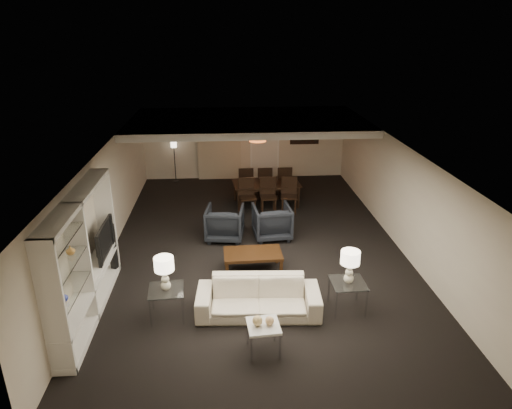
{
  "coord_description": "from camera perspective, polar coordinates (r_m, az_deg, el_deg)",
  "views": [
    {
      "loc": [
        -0.73,
        -10.13,
        5.11
      ],
      "look_at": [
        0.0,
        0.0,
        1.1
      ],
      "focal_mm": 32.0,
      "sensor_mm": 36.0,
      "label": 1
    }
  ],
  "objects": [
    {
      "name": "floor",
      "position": [
        11.37,
        0.0,
        -5.16
      ],
      "size": [
        11.0,
        11.0,
        0.0
      ],
      "primitive_type": "plane",
      "color": "black",
      "rests_on": "ground"
    },
    {
      "name": "vase_blue",
      "position": [
        7.88,
        -23.0,
        -10.6
      ],
      "size": [
        0.15,
        0.15,
        0.16
      ],
      "primitive_type": "imported",
      "color": "#2532A2",
      "rests_on": "media_unit"
    },
    {
      "name": "chair_nr",
      "position": [
        13.2,
        4.15,
        1.11
      ],
      "size": [
        0.54,
        0.54,
        1.03
      ],
      "primitive_type": null,
      "rotation": [
        0.0,
        0.0,
        -0.13
      ],
      "color": "black",
      "rests_on": "floor"
    },
    {
      "name": "chair_nl",
      "position": [
        13.09,
        -1.05,
        0.98
      ],
      "size": [
        0.52,
        0.52,
        1.03
      ],
      "primitive_type": null,
      "rotation": [
        0.0,
        0.0,
        0.1
      ],
      "color": "black",
      "rests_on": "floor"
    },
    {
      "name": "floor_speaker",
      "position": [
        10.41,
        -17.49,
        -5.32
      ],
      "size": [
        0.16,
        0.16,
        1.17
      ],
      "primitive_type": "cube",
      "rotation": [
        0.0,
        0.0,
        -0.35
      ],
      "color": "black",
      "rests_on": "floor"
    },
    {
      "name": "pendant_light",
      "position": [
        14.04,
        0.2,
        8.4
      ],
      "size": [
        0.52,
        0.52,
        0.24
      ],
      "primitive_type": "cylinder",
      "color": "#D8591E",
      "rests_on": "ceiling_soffit"
    },
    {
      "name": "sofa",
      "position": [
        8.74,
        0.29,
        -11.55
      ],
      "size": [
        2.36,
        1.04,
        0.67
      ],
      "primitive_type": "imported",
      "rotation": [
        0.0,
        0.0,
        -0.06
      ],
      "color": "beige",
      "rests_on": "floor"
    },
    {
      "name": "chair_fm",
      "position": [
        14.35,
        1.06,
        2.86
      ],
      "size": [
        0.48,
        0.48,
        1.03
      ],
      "primitive_type": null,
      "rotation": [
        0.0,
        0.0,
        3.14
      ],
      "color": "black",
      "rests_on": "floor"
    },
    {
      "name": "marble_table",
      "position": [
        7.89,
        0.93,
        -16.34
      ],
      "size": [
        0.57,
        0.57,
        0.53
      ],
      "primitive_type": null,
      "rotation": [
        0.0,
        0.0,
        0.08
      ],
      "color": "silver",
      "rests_on": "floor"
    },
    {
      "name": "table_lamp_right",
      "position": [
        8.72,
        11.62,
        -7.67
      ],
      "size": [
        0.39,
        0.39,
        0.66
      ],
      "primitive_type": null,
      "rotation": [
        0.0,
        0.0,
        -0.08
      ],
      "color": "#EDE5C8",
      "rests_on": "side_table_right"
    },
    {
      "name": "gold_gourd_a",
      "position": [
        7.67,
        0.18,
        -14.32
      ],
      "size": [
        0.17,
        0.17,
        0.17
      ],
      "primitive_type": "sphere",
      "color": "#DFBD76",
      "rests_on": "marble_table"
    },
    {
      "name": "gold_gourd_b",
      "position": [
        7.69,
        1.71,
        -14.32
      ],
      "size": [
        0.15,
        0.15,
        0.15
      ],
      "primitive_type": "sphere",
      "color": "#EBB97C",
      "rests_on": "marble_table"
    },
    {
      "name": "chair_fr",
      "position": [
        14.41,
        3.44,
        2.91
      ],
      "size": [
        0.51,
        0.51,
        1.03
      ],
      "primitive_type": null,
      "rotation": [
        0.0,
        0.0,
        3.22
      ],
      "color": "black",
      "rests_on": "floor"
    },
    {
      "name": "chair_fl",
      "position": [
        14.31,
        -1.34,
        2.8
      ],
      "size": [
        0.51,
        0.51,
        1.03
      ],
      "primitive_type": null,
      "rotation": [
        0.0,
        0.0,
        3.21
      ],
      "color": "black",
      "rests_on": "floor"
    },
    {
      "name": "door",
      "position": [
        16.18,
        1.09,
        7.0
      ],
      "size": [
        0.9,
        0.05,
        2.1
      ],
      "primitive_type": "cube",
      "color": "silver",
      "rests_on": "wall_back"
    },
    {
      "name": "side_table_right",
      "position": [
        9.03,
        11.32,
        -11.13
      ],
      "size": [
        0.64,
        0.64,
        0.59
      ],
      "primitive_type": null,
      "rotation": [
        0.0,
        0.0,
        0.02
      ],
      "color": "white",
      "rests_on": "floor"
    },
    {
      "name": "table_lamp_left",
      "position": [
        8.49,
        -11.34,
        -8.48
      ],
      "size": [
        0.38,
        0.38,
        0.66
      ],
      "primitive_type": null,
      "rotation": [
        0.0,
        0.0,
        -0.05
      ],
      "color": "beige",
      "rests_on": "side_table_left"
    },
    {
      "name": "dining_table",
      "position": [
        13.79,
        1.29,
        1.33
      ],
      "size": [
        2.06,
        1.27,
        0.69
      ],
      "primitive_type": "imported",
      "rotation": [
        0.0,
        0.0,
        0.09
      ],
      "color": "black",
      "rests_on": "floor"
    },
    {
      "name": "vase_amber",
      "position": [
        8.17,
        -22.19,
        -5.31
      ],
      "size": [
        0.15,
        0.15,
        0.16
      ],
      "primitive_type": "imported",
      "color": "gold",
      "rests_on": "media_unit"
    },
    {
      "name": "armchair_right",
      "position": [
        11.65,
        2.0,
        -2.17
      ],
      "size": [
        1.0,
        1.02,
        0.86
      ],
      "primitive_type": "imported",
      "rotation": [
        0.0,
        0.0,
        3.23
      ],
      "color": "black",
      "rests_on": "floor"
    },
    {
      "name": "ceiling_soffit",
      "position": [
        13.92,
        -1.05,
        10.31
      ],
      "size": [
        7.0,
        4.0,
        0.2
      ],
      "primitive_type": "cube",
      "color": "silver",
      "rests_on": "ceiling"
    },
    {
      "name": "wall_back",
      "position": [
        16.12,
        -1.41,
        7.67
      ],
      "size": [
        7.0,
        0.02,
        2.5
      ],
      "primitive_type": "cube",
      "color": "beige",
      "rests_on": "ground"
    },
    {
      "name": "floor_lamp",
      "position": [
        16.04,
        -10.12,
        5.26
      ],
      "size": [
        0.21,
        0.21,
        1.41
      ],
      "primitive_type": null,
      "rotation": [
        0.0,
        0.0,
        0.01
      ],
      "color": "black",
      "rests_on": "floor"
    },
    {
      "name": "media_unit",
      "position": [
        8.88,
        -20.67,
        -6.26
      ],
      "size": [
        0.38,
        3.4,
        2.35
      ],
      "primitive_type": null,
      "color": "white",
      "rests_on": "wall_left"
    },
    {
      "name": "wall_front",
      "position": [
        6.07,
        3.91,
        -17.97
      ],
      "size": [
        7.0,
        0.02,
        2.5
      ],
      "primitive_type": "cube",
      "color": "beige",
      "rests_on": "ground"
    },
    {
      "name": "painting",
      "position": [
        16.24,
        6.09,
        8.75
      ],
      "size": [
        0.95,
        0.04,
        0.65
      ],
      "primitive_type": "cube",
      "color": "#142D38",
      "rests_on": "wall_back"
    },
    {
      "name": "television",
      "position": [
        9.72,
        -18.97,
        -4.19
      ],
      "size": [
        1.15,
        0.15,
        0.66
      ],
      "primitive_type": "imported",
      "rotation": [
        0.0,
        0.0,
        1.57
      ],
      "color": "black",
      "rests_on": "media_unit"
    },
    {
      "name": "ceiling",
      "position": [
        10.49,
        0.0,
        7.13
      ],
      "size": [
        7.0,
        11.0,
        0.02
      ],
      "primitive_type": "cube",
      "color": "silver",
      "rests_on": "ground"
    },
    {
      "name": "wall_left",
      "position": [
        11.19,
        -18.18,
        0.24
      ],
      "size": [
        0.02,
        11.0,
        2.5
      ],
      "primitive_type": "cube",
      "color": "beige",
      "rests_on": "ground"
    },
    {
      "name": "coffee_table",
      "position": [
        10.17,
        -0.4,
        -7.15
      ],
      "size": [
        1.29,
        0.78,
        0.45
      ],
      "primitive_type": null,
      "rotation": [
        0.0,
        0.0,
        0.03
      ],
      "color": "black",
      "rests_on": "floor"
    },
    {
      "name": "curtains",
      "position": [
        16.04,
        -4.64,
        7.35
      ],
      "size": [
        1.5,
        0.12,
        2.4
      ],
      "primitive_type": "cube",
      "color": "beige",
      "rests_on": "wall_back"
    },
    {
      "name": "wall_right",
      "position": [
        11.64,
        17.46,
        1.14
      ],
      "size": [
        0.02,
        11.0,
        2.5
      ],
      "primitive_type": "cube",
      "color": "beige",
      "rests_on": "ground"
    },
    {
      "name": "chair_nm",
      "position": [
        13.13,
        1.56,
        1.04
      ],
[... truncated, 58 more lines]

